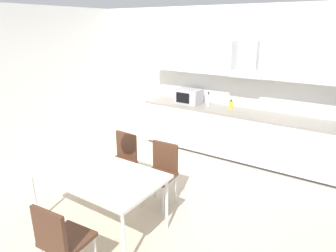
{
  "coord_description": "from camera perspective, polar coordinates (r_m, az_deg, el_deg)",
  "views": [
    {
      "loc": [
        2.43,
        -2.74,
        2.36
      ],
      "look_at": [
        0.22,
        0.62,
        1.0
      ],
      "focal_mm": 32.0,
      "sensor_mm": 36.0,
      "label": 1
    }
  ],
  "objects": [
    {
      "name": "backsplash_tile",
      "position": [
        5.76,
        15.38,
        5.99
      ],
      "size": [
        3.92,
        0.02,
        0.55
      ],
      "primitive_type": "cube",
      "color": "silver",
      "rests_on": "kitchen_counter"
    },
    {
      "name": "pendant_lamp",
      "position": [
        3.28,
        -14.92,
        9.51
      ],
      "size": [
        0.32,
        0.32,
        0.22
      ],
      "primitive_type": "cone",
      "color": "silver"
    },
    {
      "name": "wall_back",
      "position": [
        6.03,
        9.25,
        8.85
      ],
      "size": [
        6.56,
        0.1,
        2.71
      ],
      "primitive_type": "cube",
      "color": "white",
      "rests_on": "ground_plane"
    },
    {
      "name": "chair_far_right",
      "position": [
        4.07,
        -1.25,
        -8.04
      ],
      "size": [
        0.42,
        0.42,
        0.87
      ],
      "color": "#4C2D1E",
      "rests_on": "ground_plane"
    },
    {
      "name": "wall_left",
      "position": [
        5.98,
        -28.6,
        6.73
      ],
      "size": [
        0.1,
        6.32,
        2.71
      ],
      "primitive_type": "cube",
      "color": "white",
      "rests_on": "ground_plane"
    },
    {
      "name": "dining_table",
      "position": [
        3.65,
        -13.36,
        -9.16
      ],
      "size": [
        1.58,
        0.88,
        0.73
      ],
      "color": "silver",
      "rests_on": "ground_plane"
    },
    {
      "name": "bottle_white",
      "position": [
        5.78,
        7.68,
        4.92
      ],
      "size": [
        0.06,
        0.06,
        0.28
      ],
      "color": "white",
      "rests_on": "kitchen_counter"
    },
    {
      "name": "ground_plane",
      "position": [
        4.37,
        -7.05,
        -14.36
      ],
      "size": [
        8.2,
        7.91,
        0.02
      ],
      "primitive_type": "cube",
      "color": "beige"
    },
    {
      "name": "bottle_yellow",
      "position": [
        5.63,
        11.87,
        3.89
      ],
      "size": [
        0.07,
        0.07,
        0.18
      ],
      "color": "yellow",
      "rests_on": "kitchen_counter"
    },
    {
      "name": "kitchen_counter",
      "position": [
        5.67,
        13.73,
        -1.63
      ],
      "size": [
        3.94,
        0.69,
        0.88
      ],
      "color": "#333333",
      "rests_on": "ground_plane"
    },
    {
      "name": "chair_near_right",
      "position": [
        3.06,
        -19.9,
        -19.27
      ],
      "size": [
        0.43,
        0.43,
        0.87
      ],
      "color": "#4C2D1E",
      "rests_on": "ground_plane"
    },
    {
      "name": "microwave",
      "position": [
        5.94,
        3.98,
        5.64
      ],
      "size": [
        0.48,
        0.35,
        0.28
      ],
      "color": "#ADADB2",
      "rests_on": "kitchen_counter"
    },
    {
      "name": "upper_wall_cabinets",
      "position": [
        5.52,
        15.42,
        12.15
      ],
      "size": [
        3.92,
        0.4,
        0.61
      ],
      "color": "silver"
    },
    {
      "name": "chair_far_left",
      "position": [
        4.47,
        -8.72,
        -5.72
      ],
      "size": [
        0.42,
        0.42,
        0.87
      ],
      "color": "#4C2D1E",
      "rests_on": "ground_plane"
    }
  ]
}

